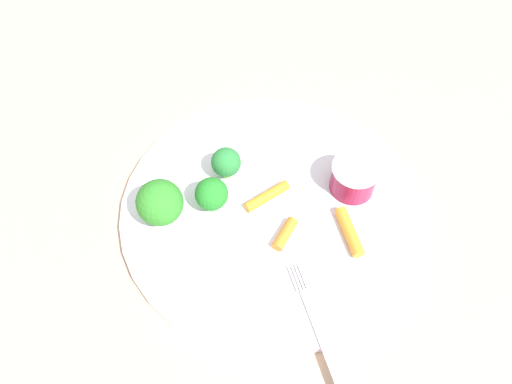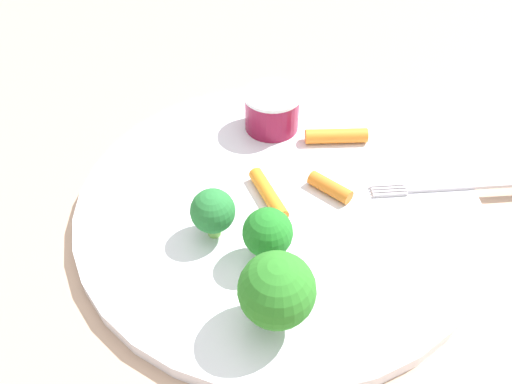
# 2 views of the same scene
# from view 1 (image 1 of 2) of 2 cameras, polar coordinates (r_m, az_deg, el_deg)

# --- Properties ---
(ground_plane) EXTENTS (2.40, 2.40, 0.00)m
(ground_plane) POSITION_cam_1_polar(r_m,az_deg,el_deg) (0.54, 1.54, -2.22)
(ground_plane) COLOR tan
(plate) EXTENTS (0.32, 0.32, 0.01)m
(plate) POSITION_cam_1_polar(r_m,az_deg,el_deg) (0.54, 1.56, -1.88)
(plate) COLOR white
(plate) RESTS_ON ground_plane
(sauce_cup) EXTENTS (0.05, 0.05, 0.04)m
(sauce_cup) POSITION_cam_1_polar(r_m,az_deg,el_deg) (0.54, 11.20, 1.64)
(sauce_cup) COLOR maroon
(sauce_cup) RESTS_ON plate
(broccoli_floret_0) EXTENTS (0.03, 0.03, 0.04)m
(broccoli_floret_0) POSITION_cam_1_polar(r_m,az_deg,el_deg) (0.53, -3.47, 3.41)
(broccoli_floret_0) COLOR #83C257
(broccoli_floret_0) RESTS_ON plate
(broccoli_floret_1) EXTENTS (0.03, 0.03, 0.04)m
(broccoli_floret_1) POSITION_cam_1_polar(r_m,az_deg,el_deg) (0.51, -5.14, -0.27)
(broccoli_floret_1) COLOR #80B771
(broccoli_floret_1) RESTS_ON plate
(broccoli_floret_2) EXTENTS (0.05, 0.05, 0.06)m
(broccoli_floret_2) POSITION_cam_1_polar(r_m,az_deg,el_deg) (0.50, -11.02, -1.21)
(broccoli_floret_2) COLOR #99AF70
(broccoli_floret_2) RESTS_ON plate
(carrot_stick_0) EXTENTS (0.04, 0.05, 0.01)m
(carrot_stick_0) POSITION_cam_1_polar(r_m,az_deg,el_deg) (0.53, 1.28, -0.49)
(carrot_stick_0) COLOR orange
(carrot_stick_0) RESTS_ON plate
(carrot_stick_1) EXTENTS (0.01, 0.04, 0.01)m
(carrot_stick_1) POSITION_cam_1_polar(r_m,az_deg,el_deg) (0.51, 3.36, -4.85)
(carrot_stick_1) COLOR orange
(carrot_stick_1) RESTS_ON plate
(carrot_stick_2) EXTENTS (0.04, 0.05, 0.01)m
(carrot_stick_2) POSITION_cam_1_polar(r_m,az_deg,el_deg) (0.51, 10.60, -4.84)
(carrot_stick_2) COLOR orange
(carrot_stick_2) RESTS_ON plate
(fork) EXTENTS (0.13, 0.15, 0.00)m
(fork) POSITION_cam_1_polar(r_m,az_deg,el_deg) (0.47, 8.13, -17.86)
(fork) COLOR silver
(fork) RESTS_ON plate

